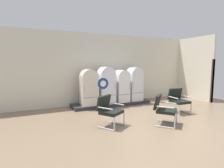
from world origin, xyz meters
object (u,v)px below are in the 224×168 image
Objects in this scene: refrigerator_0 at (89,86)px; refrigerator_2 at (122,85)px; armchair_right at (178,99)px; armchair_center at (164,108)px; refrigerator_3 at (134,83)px; refrigerator_1 at (106,84)px; sign_stand at (103,97)px; armchair_left at (109,109)px.

refrigerator_2 is (1.57, 0.02, -0.02)m from refrigerator_0.
armchair_right and armchair_center have the same top height.
refrigerator_3 is at bearing 0.60° from refrigerator_2.
refrigerator_1 is 1.19× the size of sign_stand.
refrigerator_3 is (1.46, 0.01, -0.02)m from refrigerator_1.
refrigerator_1 is 1.02× the size of refrigerator_3.
armchair_left is 0.69× the size of sign_stand.
refrigerator_1 is at bearing 59.98° from sign_stand.
refrigerator_2 is 1.57× the size of armchair_center.
refrigerator_3 is at bearing 0.61° from refrigerator_0.
refrigerator_2 is 1.57× the size of armchair_right.
armchair_center is (1.46, -2.94, -0.42)m from refrigerator_0.
refrigerator_1 is at bearing -179.53° from refrigerator_3.
armchair_right is at bearing 3.86° from armchair_left.
refrigerator_2 is 0.70m from refrigerator_3.
armchair_right is at bearing -36.53° from refrigerator_0.
armchair_left is at bearing -105.35° from sign_stand.
refrigerator_0 is 1.03m from sign_stand.
armchair_left is at bearing -93.31° from refrigerator_0.
armchair_left is (-2.40, -2.36, -0.45)m from refrigerator_3.
refrigerator_1 reaches higher than armchair_left.
refrigerator_1 reaches higher than refrigerator_3.
sign_stand is at bearing 155.79° from armchair_right.
armchair_left is 1.00× the size of armchair_right.
refrigerator_2 is 2.93m from armchair_left.
armchair_left is (-0.94, -2.35, -0.47)m from refrigerator_1.
sign_stand is at bearing -154.25° from refrigerator_3.
refrigerator_0 is 1.63× the size of armchair_right.
refrigerator_0 reaches higher than refrigerator_2.
refrigerator_2 reaches higher than sign_stand.
sign_stand is (-2.64, 1.19, 0.11)m from armchair_right.
armchair_right is at bearing 29.35° from armchair_center.
refrigerator_2 is at bearing 36.20° from sign_stand.
armchair_right is (0.62, -2.16, -0.45)m from refrigerator_3.
sign_stand is at bearing 121.29° from armchair_center.
armchair_center is at bearing -58.71° from sign_stand.
sign_stand is at bearing -143.80° from refrigerator_2.
refrigerator_0 is 0.94× the size of refrigerator_1.
refrigerator_3 is at bearing 105.95° from armchair_right.
sign_stand reaches higher than armchair_center.
sign_stand is (0.38, 1.39, 0.11)m from armchair_left.
refrigerator_3 is 3.40m from armchair_left.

